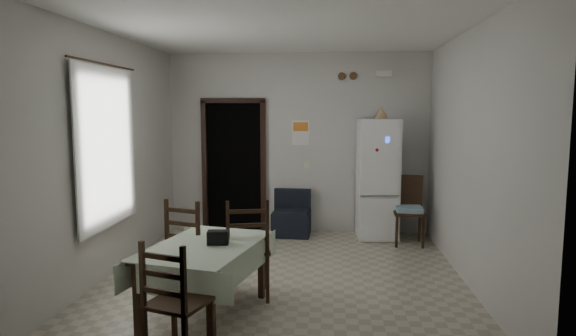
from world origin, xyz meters
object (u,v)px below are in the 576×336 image
at_px(dining_table, 206,280).
at_px(dining_chair_far_left, 193,245).
at_px(navy_seat, 291,213).
at_px(dining_chair_far_right, 247,248).
at_px(corner_chair, 409,211).
at_px(dining_chair_near_head, 179,300).
at_px(fridge, 378,179).

xyz_separation_m(dining_table, dining_chair_far_left, (-0.28, 0.58, 0.17)).
relative_size(navy_seat, dining_chair_far_right, 0.66).
distance_m(corner_chair, dining_chair_near_head, 4.28).
bearing_deg(dining_chair_far_right, dining_chair_near_head, 64.43).
relative_size(dining_table, dining_chair_far_right, 1.26).
relative_size(fridge, dining_chair_far_left, 1.76).
height_order(corner_chair, dining_chair_far_left, dining_chair_far_left).
height_order(dining_table, dining_chair_far_right, dining_chair_far_right).
xyz_separation_m(navy_seat, dining_table, (-0.57, -3.10, -0.00)).
bearing_deg(dining_chair_far_left, fridge, -113.34).
distance_m(dining_table, dining_chair_near_head, 0.88).
height_order(fridge, corner_chair, fridge).
relative_size(corner_chair, dining_chair_far_right, 0.94).
height_order(fridge, dining_chair_far_right, fridge).
xyz_separation_m(corner_chair, dining_table, (-2.34, -2.73, -0.15)).
bearing_deg(dining_chair_far_right, dining_chair_far_left, -20.62).
xyz_separation_m(dining_chair_far_left, dining_chair_far_right, (0.60, -0.08, 0.01)).
relative_size(navy_seat, dining_chair_near_head, 0.71).
bearing_deg(dining_table, dining_chair_near_head, -76.33).
xyz_separation_m(navy_seat, dining_chair_near_head, (-0.56, -3.97, 0.15)).
height_order(fridge, navy_seat, fridge).
height_order(navy_seat, dining_chair_near_head, dining_chair_near_head).
bearing_deg(corner_chair, dining_chair_far_right, -130.45).
bearing_deg(navy_seat, dining_chair_near_head, -96.22).
relative_size(dining_chair_far_right, dining_chair_near_head, 1.07).
distance_m(fridge, navy_seat, 1.45).
bearing_deg(navy_seat, dining_chair_far_right, -93.93).
height_order(dining_chair_far_right, dining_chair_near_head, dining_chair_far_right).
xyz_separation_m(dining_chair_far_left, dining_chair_near_head, (0.30, -1.45, -0.02)).
bearing_deg(dining_chair_near_head, dining_chair_far_right, -84.26).
distance_m(navy_seat, dining_table, 3.16).
bearing_deg(corner_chair, fridge, 140.98).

